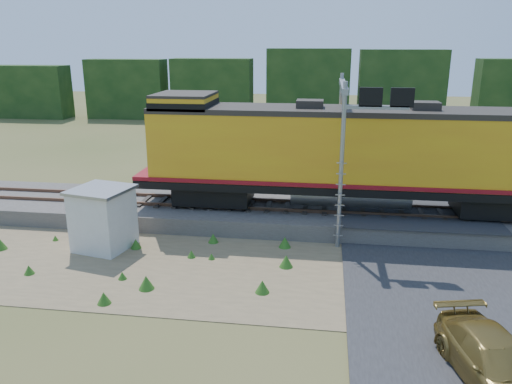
# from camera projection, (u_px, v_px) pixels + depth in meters

# --- Properties ---
(ground) EXTENTS (140.00, 140.00, 0.00)m
(ground) POSITION_uv_depth(u_px,v_px,m) (250.00, 275.00, 18.98)
(ground) COLOR #475123
(ground) RESTS_ON ground
(ballast) EXTENTS (70.00, 5.00, 0.80)m
(ballast) POSITION_uv_depth(u_px,v_px,m) (269.00, 214.00, 24.56)
(ballast) COLOR slate
(ballast) RESTS_ON ground
(rails) EXTENTS (70.00, 1.54, 0.16)m
(rails) POSITION_uv_depth(u_px,v_px,m) (269.00, 204.00, 24.42)
(rails) COLOR brown
(rails) RESTS_ON ballast
(dirt_shoulder) EXTENTS (26.00, 8.00, 0.03)m
(dirt_shoulder) POSITION_uv_depth(u_px,v_px,m) (202.00, 266.00, 19.72)
(dirt_shoulder) COLOR #8C7754
(dirt_shoulder) RESTS_ON ground
(road) EXTENTS (7.00, 66.00, 0.86)m
(road) POSITION_uv_depth(u_px,v_px,m) (437.00, 276.00, 18.72)
(road) COLOR #38383A
(road) RESTS_ON ground
(tree_line_north) EXTENTS (130.00, 3.00, 6.50)m
(tree_line_north) POSITION_uv_depth(u_px,v_px,m) (303.00, 95.00, 54.15)
(tree_line_north) COLOR #153312
(tree_line_north) RESTS_ON ground
(weed_clumps) EXTENTS (15.00, 6.20, 0.56)m
(weed_clumps) POSITION_uv_depth(u_px,v_px,m) (163.00, 268.00, 19.55)
(weed_clumps) COLOR #30661D
(weed_clumps) RESTS_ON ground
(locomotive) EXTENTS (20.35, 3.10, 5.25)m
(locomotive) POSITION_uv_depth(u_px,v_px,m) (346.00, 153.00, 23.17)
(locomotive) COLOR black
(locomotive) RESTS_ON rails
(shed) EXTENTS (2.68, 2.68, 2.68)m
(shed) POSITION_uv_depth(u_px,v_px,m) (103.00, 218.00, 21.09)
(shed) COLOR silver
(shed) RESTS_ON ground
(signal_gantry) EXTENTS (2.79, 6.20, 7.03)m
(signal_gantry) POSITION_uv_depth(u_px,v_px,m) (350.00, 118.00, 22.04)
(signal_gantry) COLOR gray
(signal_gantry) RESTS_ON ground
(car) EXTENTS (2.73, 4.71, 1.28)m
(car) POSITION_uv_depth(u_px,v_px,m) (496.00, 363.00, 12.71)
(car) COLOR olive
(car) RESTS_ON ground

